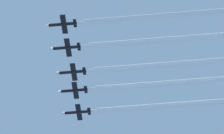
{
  "coord_description": "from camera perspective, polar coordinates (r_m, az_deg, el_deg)",
  "views": [
    {
      "loc": [
        -197.18,
        -34.98,
        1.55
      ],
      "look_at": [
        -0.18,
        -15.74,
        252.82
      ],
      "focal_mm": 135.56,
      "sensor_mm": 36.0,
      "label": 1
    }
  ],
  "objects": [
    {
      "name": "jet_center",
      "position": [
        321.47,
        -2.75,
        -0.34
      ],
      "size": [
        8.47,
        12.33,
        2.96
      ],
      "color": "black"
    },
    {
      "name": "smoke_trail_inner_left",
      "position": [
        312.76,
        5.13,
        1.95
      ],
      "size": [
        2.22,
        79.62,
        2.22
      ],
      "color": "white"
    },
    {
      "name": "smoke_trail_far_right",
      "position": [
        332.57,
        4.06,
        -2.59
      ],
      "size": [
        2.22,
        64.09,
        2.22
      ],
      "color": "white"
    },
    {
      "name": "smoke_trail_far_left",
      "position": [
        306.92,
        4.23,
        3.5
      ],
      "size": [
        2.22,
        71.19,
        2.22
      ],
      "color": "white"
    },
    {
      "name": "jet_inner_right",
      "position": [
        327.9,
        -2.63,
        -1.59
      ],
      "size": [
        8.47,
        12.33,
        2.96
      ],
      "color": "black"
    },
    {
      "name": "jet_far_left",
      "position": [
        308.96,
        -3.42,
        2.9
      ],
      "size": [
        8.47,
        12.33,
        2.96
      ],
      "color": "black"
    },
    {
      "name": "smoke_trail_center",
      "position": [
        319.76,
        5.48,
        0.29
      ],
      "size": [
        2.22,
        81.13,
        2.22
      ],
      "color": "white"
    },
    {
      "name": "jet_inner_left",
      "position": [
        314.63,
        -3.14,
        1.31
      ],
      "size": [
        8.47,
        12.33,
        2.96
      ],
      "color": "black"
    },
    {
      "name": "smoke_trail_inner_right",
      "position": [
        326.11,
        5.3,
        -0.99
      ],
      "size": [
        2.22,
        79.54,
        2.22
      ],
      "color": "white"
    },
    {
      "name": "jet_far_right",
      "position": [
        334.46,
        -2.4,
        -3.06
      ],
      "size": [
        8.47,
        12.33,
        2.96
      ],
      "color": "black"
    }
  ]
}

